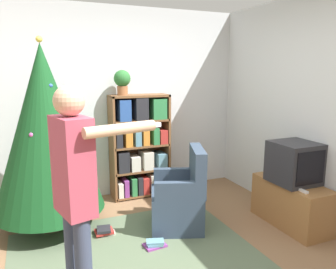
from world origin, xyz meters
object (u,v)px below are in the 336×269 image
at_px(armchair, 180,200).
at_px(potted_plant, 122,81).
at_px(bookshelf, 141,146).
at_px(christmas_tree, 46,130).
at_px(television, 294,163).
at_px(standing_person, 76,191).

xyz_separation_m(armchair, potted_plant, (-0.33, 1.12, 1.30)).
distance_m(bookshelf, armchair, 1.18).
height_order(christmas_tree, potted_plant, christmas_tree).
bearing_deg(bookshelf, potted_plant, 178.05).
bearing_deg(television, bookshelf, 129.83).
height_order(bookshelf, potted_plant, potted_plant).
height_order(christmas_tree, armchair, christmas_tree).
relative_size(armchair, potted_plant, 2.80).
distance_m(standing_person, potted_plant, 2.44).
xyz_separation_m(bookshelf, standing_person, (-1.15, -2.16, 0.28)).
relative_size(bookshelf, potted_plant, 4.34).
bearing_deg(christmas_tree, standing_person, -86.85).
bearing_deg(armchair, television, 89.89).
bearing_deg(armchair, potted_plant, -143.33).
bearing_deg(potted_plant, standing_person, -112.89).
bearing_deg(christmas_tree, potted_plant, 27.94).
height_order(armchair, standing_person, standing_person).
relative_size(television, christmas_tree, 0.22).
height_order(bookshelf, armchair, bookshelf).
xyz_separation_m(television, potted_plant, (-1.53, 1.56, 0.88)).
bearing_deg(television, christmas_tree, 158.02).
bearing_deg(armchair, christmas_tree, -93.34).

